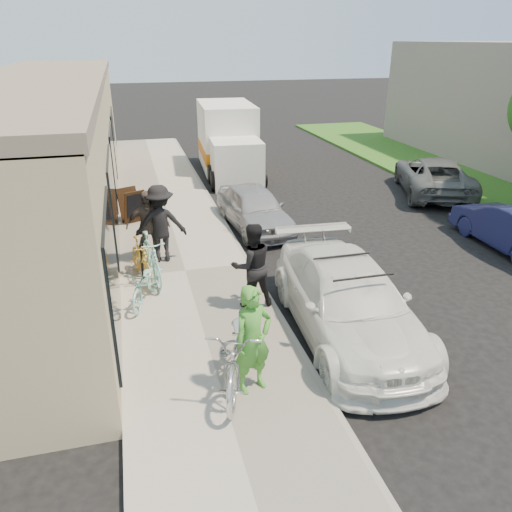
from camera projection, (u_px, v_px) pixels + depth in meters
ground at (310, 331)px, 9.55m from camera, size 120.00×120.00×0.00m
sidewalk at (186, 273)px, 11.72m from camera, size 3.00×34.00×0.15m
curb at (249, 267)px, 12.08m from camera, size 0.12×34.00×0.13m
storefront at (49, 151)px, 14.58m from camera, size 3.60×20.00×4.22m
bike_rack at (142, 254)px, 11.32m from camera, size 0.12×0.59×0.83m
sandwich_board at (132, 206)px, 14.57m from camera, size 0.80×0.80×0.99m
sedan_white at (348, 301)px, 9.20m from camera, size 2.24×4.93×1.44m
sedan_silver at (254, 208)px, 14.45m from camera, size 1.81×3.79×1.25m
moving_truck at (228, 143)px, 20.38m from camera, size 2.44×5.67×2.72m
far_car_blue at (512, 227)px, 13.06m from camera, size 1.36×3.74×1.23m
far_car_gray at (433, 176)px, 17.73m from camera, size 3.68×5.17×1.31m
tandem_bike at (239, 349)px, 7.69m from camera, size 1.47×2.40×1.19m
woman_rider at (253, 340)px, 7.43m from camera, size 0.74×0.61×1.75m
man_standing at (252, 266)px, 9.84m from camera, size 0.92×0.75×1.76m
cruiser_bike_a at (151, 258)px, 11.01m from camera, size 0.80×1.83×1.06m
cruiser_bike_b at (145, 284)px, 10.16m from camera, size 1.03×1.62×0.81m
cruiser_bike_c at (141, 260)px, 11.08m from camera, size 0.78×1.63×0.94m
bystander_a at (160, 224)px, 11.88m from camera, size 1.26×0.77×1.89m
bystander_b at (148, 226)px, 11.89m from camera, size 1.04×0.45×1.76m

